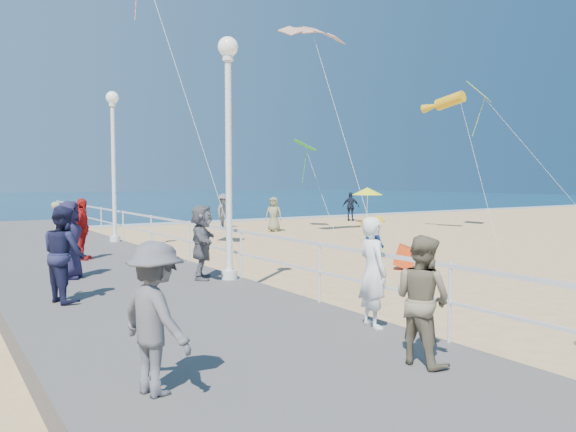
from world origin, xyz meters
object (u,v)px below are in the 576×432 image
woman_holding_toddler (373,272)px  beach_umbrella (367,191)px  toddler_held (374,245)px  spectator_5 (202,242)px  lamp_post_far (113,150)px  spectator_6 (58,228)px  spectator_2 (155,318)px  box_kite (405,259)px  beach_walker_b (351,207)px  spectator_3 (82,229)px  spectator_1 (422,300)px  spectator_7 (64,254)px  beach_walker_c (274,214)px  lamp_post_mid (228,132)px  beach_walker_a (223,211)px  beach_chair_left (368,224)px  spectator_4 (69,240)px  beach_chair_right (377,220)px

woman_holding_toddler → beach_umbrella: 25.88m
toddler_held → spectator_5: spectator_5 is taller
lamp_post_far → spectator_6: (-2.33, -2.32, -2.48)m
spectator_2 → box_kite: size_ratio=2.65×
lamp_post_far → beach_walker_b: 18.68m
spectator_3 → spectator_5: bearing=-130.1°
spectator_1 → spectator_2: size_ratio=0.98×
toddler_held → spectator_7: (-3.67, 4.22, -0.35)m
beach_umbrella → beach_walker_c: bearing=-166.4°
beach_walker_b → lamp_post_mid: bearing=95.7°
woman_holding_toddler → spectator_2: bearing=113.8°
lamp_post_mid → spectator_1: lamp_post_mid is taller
spectator_1 → spectator_5: (0.16, 6.75, 0.06)m
lamp_post_far → toddler_held: (0.10, -13.68, -2.04)m
beach_walker_a → spectator_3: bearing=-169.2°
beach_chair_left → beach_walker_a: bearing=149.6°
spectator_2 → beach_walker_c: 22.45m
spectator_2 → spectator_4: size_ratio=0.91×
spectator_2 → beach_walker_a: size_ratio=0.86×
spectator_5 → woman_holding_toddler: bearing=-147.7°
lamp_post_far → spectator_5: size_ratio=3.19×
beach_walker_c → lamp_post_mid: bearing=-78.5°
beach_walker_c → spectator_6: bearing=-104.8°
spectator_6 → spectator_7: (-1.24, -7.14, 0.10)m
toddler_held → spectator_3: 9.79m
lamp_post_far → beach_chair_left: bearing=12.0°
spectator_1 → spectator_4: 8.71m
spectator_6 → lamp_post_far: bearing=-20.7°
spectator_3 → spectator_7: (-1.51, -5.32, 0.02)m
spectator_5 → beach_walker_a: bearing=-0.6°
spectator_3 → spectator_5: size_ratio=1.02×
spectator_3 → beach_walker_c: spectator_3 is taller
spectator_2 → lamp_post_mid: bearing=-48.1°
beach_chair_right → box_kite: bearing=-129.2°
box_kite → spectator_3: bearing=106.3°
lamp_post_mid → spectator_5: (-0.51, 0.33, -2.43)m
lamp_post_far → spectator_7: lamp_post_far is taller
spectator_7 → beach_chair_left: spectator_7 is taller
woman_holding_toddler → spectator_7: (-3.52, 4.37, 0.04)m
spectator_2 → beach_chair_right: (20.72, 19.72, -0.99)m
lamp_post_mid → woman_holding_toddler: size_ratio=3.20×
lamp_post_mid → beach_walker_a: bearing=64.1°
beach_umbrella → spectator_1: bearing=-129.5°
beach_walker_b → beach_chair_right: beach_walker_b is taller
lamp_post_mid → spectator_6: 7.50m
lamp_post_far → beach_chair_right: size_ratio=9.67×
spectator_2 → beach_chair_left: bearing=-60.6°
woman_holding_toddler → beach_chair_right: size_ratio=3.03×
toddler_held → spectator_1: size_ratio=0.48×
spectator_2 → beach_chair_right: bearing=-61.1°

